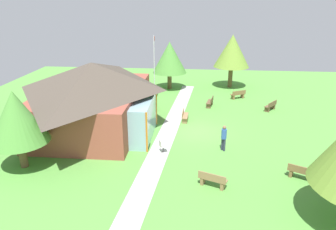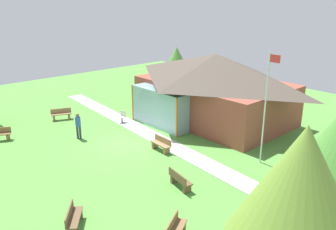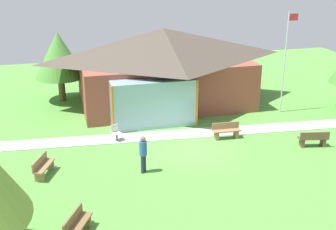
{
  "view_description": "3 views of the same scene",
  "coord_description": "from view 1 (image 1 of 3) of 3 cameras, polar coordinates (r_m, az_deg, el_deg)",
  "views": [
    {
      "loc": [
        -21.62,
        0.02,
        9.28
      ],
      "look_at": [
        0.31,
        2.06,
        1.13
      ],
      "focal_mm": 33.75,
      "sensor_mm": 36.0,
      "label": 1
    },
    {
      "loc": [
        16.55,
        -11.59,
        8.65
      ],
      "look_at": [
        0.55,
        2.88,
        1.43
      ],
      "focal_mm": 36.94,
      "sensor_mm": 36.0,
      "label": 2
    },
    {
      "loc": [
        -6.24,
        -18.62,
        8.89
      ],
      "look_at": [
        -0.88,
        1.61,
        1.33
      ],
      "focal_mm": 45.57,
      "sensor_mm": 36.0,
      "label": 3
    }
  ],
  "objects": [
    {
      "name": "footpath",
      "position": [
        23.6,
        0.12,
        -2.81
      ],
      "size": [
        25.74,
        3.4,
        0.03
      ],
      "primitive_type": "cube",
      "rotation": [
        0.0,
        0.0,
        -0.08
      ],
      "color": "#ADADA8",
      "rests_on": "ground_plane"
    },
    {
      "name": "tree_far_east",
      "position": [
        35.17,
        11.5,
        11.24
      ],
      "size": [
        3.83,
        3.83,
        5.73
      ],
      "color": "brown",
      "rests_on": "ground_plane"
    },
    {
      "name": "ground_plane",
      "position": [
        23.53,
        4.93,
        -3.01
      ],
      "size": [
        44.0,
        44.0,
        0.0
      ],
      "primitive_type": "plane",
      "color": "#54933D"
    },
    {
      "name": "visitor_strolling_lawn",
      "position": [
        20.52,
        10.05,
        -3.76
      ],
      "size": [
        0.34,
        0.34,
        1.74
      ],
      "rotation": [
        0.0,
        0.0,
        0.79
      ],
      "color": "#2D3347",
      "rests_on": "ground_plane"
    },
    {
      "name": "bench_mid_left",
      "position": [
        16.93,
        8.04,
        -11.56
      ],
      "size": [
        0.97,
        1.56,
        0.84
      ],
      "rotation": [
        0.0,
        0.0,
        4.33
      ],
      "color": "olive",
      "rests_on": "ground_plane"
    },
    {
      "name": "bench_lawn_far_right",
      "position": [
        31.79,
        12.55,
        3.59
      ],
      "size": [
        1.1,
        1.53,
        0.84
      ],
      "rotation": [
        0.0,
        0.0,
        5.2
      ],
      "color": "brown",
      "rests_on": "ground_plane"
    },
    {
      "name": "tree_behind_pavilion_left",
      "position": [
        19.43,
        -25.72,
        -0.36
      ],
      "size": [
        3.34,
        3.34,
        4.62
      ],
      "color": "brown",
      "rests_on": "ground_plane"
    },
    {
      "name": "patio_chair_west",
      "position": [
        20.2,
        -1.04,
        -5.73
      ],
      "size": [
        0.58,
        0.58,
        0.86
      ],
      "rotation": [
        0.0,
        0.0,
        3.58
      ],
      "color": "beige",
      "rests_on": "ground_plane"
    },
    {
      "name": "bench_rear_near_path",
      "position": [
        25.37,
        3.01,
        -0.21
      ],
      "size": [
        1.52,
        0.5,
        0.84
      ],
      "rotation": [
        0.0,
        0.0,
        3.1
      ],
      "color": "olive",
      "rests_on": "ground_plane"
    },
    {
      "name": "bench_front_right",
      "position": [
        29.15,
        18.06,
        1.54
      ],
      "size": [
        1.46,
        1.26,
        0.84
      ],
      "rotation": [
        0.0,
        0.0,
        5.63
      ],
      "color": "brown",
      "rests_on": "ground_plane"
    },
    {
      "name": "bench_front_left",
      "position": [
        18.84,
        23.04,
        -9.6
      ],
      "size": [
        1.08,
        1.54,
        0.84
      ],
      "rotation": [
        0.0,
        0.0,
        4.24
      ],
      "color": "brown",
      "rests_on": "ground_plane"
    },
    {
      "name": "pavilion",
      "position": [
        24.16,
        -13.02,
        3.62
      ],
      "size": [
        11.62,
        8.6,
        4.95
      ],
      "color": "brown",
      "rests_on": "ground_plane"
    },
    {
      "name": "bench_mid_right",
      "position": [
        29.03,
        7.63,
        2.31
      ],
      "size": [
        1.56,
        0.72,
        0.84
      ],
      "rotation": [
        0.0,
        0.0,
        6.09
      ],
      "color": "brown",
      "rests_on": "ground_plane"
    },
    {
      "name": "flagpole",
      "position": [
        29.54,
        -2.5,
        8.79
      ],
      "size": [
        0.64,
        0.08,
        6.19
      ],
      "color": "silver",
      "rests_on": "ground_plane"
    },
    {
      "name": "tree_east_hedge",
      "position": [
        33.98,
        0.29,
        10.33
      ],
      "size": [
        3.63,
        3.63,
        5.05
      ],
      "color": "brown",
      "rests_on": "ground_plane"
    }
  ]
}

